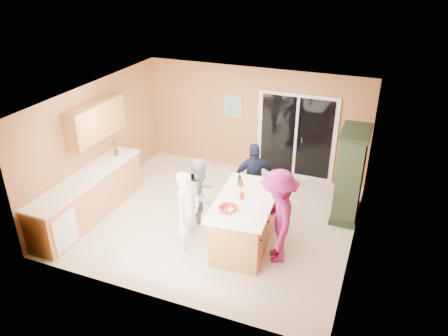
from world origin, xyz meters
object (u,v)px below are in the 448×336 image
at_px(kitchen_island, 245,224).
at_px(green_hutch, 350,176).
at_px(woman_white, 188,213).
at_px(woman_grey, 201,195).
at_px(woman_navy, 254,178).
at_px(woman_magenta, 278,217).

bearing_deg(kitchen_island, green_hutch, 42.19).
bearing_deg(green_hutch, woman_white, -137.65).
xyz_separation_m(kitchen_island, woman_white, (-0.89, -0.56, 0.35)).
height_order(green_hutch, woman_white, green_hutch).
bearing_deg(kitchen_island, woman_white, -152.31).
height_order(woman_grey, woman_navy, woman_navy).
height_order(kitchen_island, green_hutch, green_hutch).
bearing_deg(woman_white, green_hutch, -39.56).
relative_size(kitchen_island, woman_magenta, 1.12).
distance_m(kitchen_island, woman_navy, 1.27).
bearing_deg(woman_grey, woman_white, -161.28).
height_order(woman_white, woman_navy, woman_white).
height_order(kitchen_island, woman_grey, woman_grey).
bearing_deg(woman_white, woman_magenta, -67.78).
distance_m(woman_grey, woman_navy, 1.26).
relative_size(woman_grey, woman_magenta, 0.87).
relative_size(kitchen_island, woman_navy, 1.27).
xyz_separation_m(green_hutch, woman_navy, (-1.85, -0.52, -0.16)).
distance_m(green_hutch, woman_magenta, 2.14).
relative_size(green_hutch, woman_white, 1.18).
bearing_deg(woman_grey, green_hutch, -47.07).
relative_size(kitchen_island, green_hutch, 1.02).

